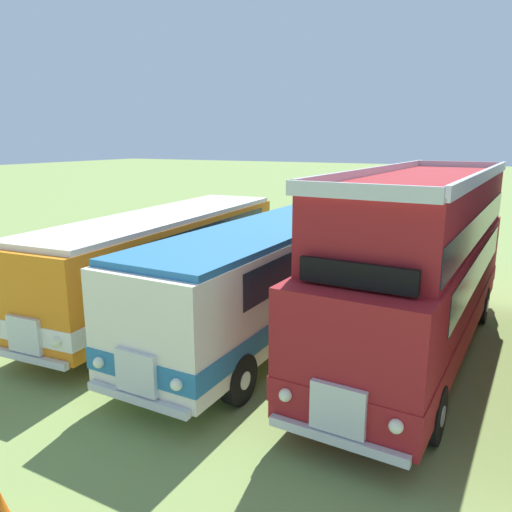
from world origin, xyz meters
name	(u,v)px	position (x,y,z in m)	size (l,w,h in m)	color
bus_first_in_row	(167,253)	(-13.09, 0.25, 1.76)	(3.13, 10.95, 2.99)	orange
bus_second_in_row	(276,268)	(-9.34, 0.14, 1.76)	(2.85, 11.29, 2.99)	silver
bus_third_in_row	(421,260)	(-5.60, 0.21, 2.36)	(3.14, 10.49, 4.52)	maroon
cone_mid_row	(0,509)	(-9.51, -8.26, 0.35)	(0.36, 0.36, 0.70)	orange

